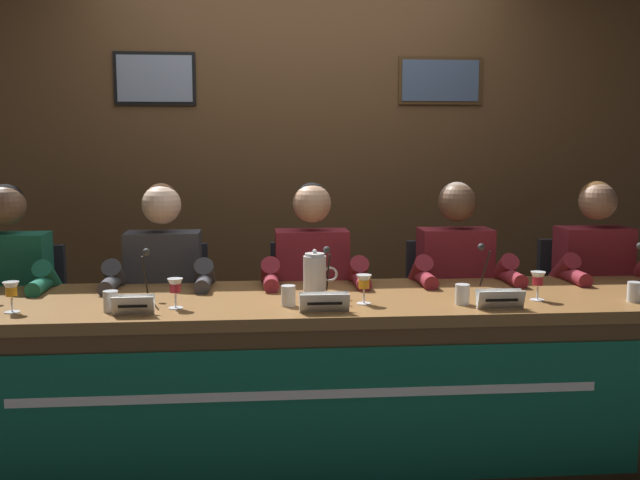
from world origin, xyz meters
TOP-DOWN VIEW (x-y plane):
  - ground_plane at (0.00, 0.00)m, footprint 12.00×12.00m
  - wall_back_panelled at (-0.00, 1.44)m, footprint 5.15×0.14m
  - conference_table at (-0.00, -0.12)m, footprint 3.95×0.81m
  - chair_far_left at (-1.46, 0.59)m, footprint 0.44×0.44m
  - panelist_far_left at (-1.46, 0.39)m, footprint 0.51×0.48m
  - juice_glass_far_left at (-1.24, -0.20)m, footprint 0.06×0.06m
  - chair_left at (-0.73, 0.59)m, footprint 0.44×0.44m
  - panelist_left at (-0.73, 0.39)m, footprint 0.51×0.48m
  - nameplate_left at (-0.76, -0.29)m, footprint 0.16×0.06m
  - juice_glass_left at (-0.61, -0.18)m, footprint 0.06×0.06m
  - water_cup_left at (-0.86, -0.22)m, footprint 0.06×0.06m
  - microphone_left at (-0.75, -0.03)m, footprint 0.06×0.17m
  - chair_center at (0.00, 0.59)m, footprint 0.44×0.44m
  - panelist_center at (0.00, 0.39)m, footprint 0.51×0.48m
  - nameplate_center at (-0.01, -0.30)m, footprint 0.20×0.06m
  - juice_glass_center at (0.17, -0.16)m, footprint 0.06×0.06m
  - water_cup_center at (-0.15, -0.17)m, footprint 0.06×0.06m
  - microphone_center at (0.03, -0.04)m, footprint 0.06×0.17m
  - chair_right at (0.73, 0.59)m, footprint 0.44×0.44m
  - panelist_right at (0.73, 0.39)m, footprint 0.51×0.48m
  - nameplate_right at (0.71, -0.30)m, footprint 0.19×0.06m
  - juice_glass_right at (0.92, -0.16)m, footprint 0.06×0.06m
  - water_cup_right at (0.58, -0.21)m, footprint 0.06×0.06m
  - microphone_right at (0.74, -0.01)m, footprint 0.06×0.17m
  - chair_far_right at (1.46, 0.59)m, footprint 0.44×0.44m
  - panelist_far_right at (1.46, 0.39)m, footprint 0.51×0.48m
  - water_cup_far_right at (1.32, -0.22)m, footprint 0.06×0.06m
  - water_pitcher_central at (-0.02, 0.00)m, footprint 0.15×0.10m

SIDE VIEW (x-z plane):
  - ground_plane at x=0.00m, z-range 0.00..0.00m
  - chair_far_left at x=-1.46m, z-range -0.01..0.88m
  - chair_left at x=-0.73m, z-range -0.01..0.88m
  - chair_center at x=0.00m, z-range -0.01..0.88m
  - chair_right at x=0.73m, z-range -0.01..0.88m
  - chair_far_right at x=1.46m, z-range -0.01..0.88m
  - conference_table at x=0.00m, z-range 0.14..0.89m
  - panelist_far_left at x=-1.46m, z-range 0.10..1.32m
  - panelist_left at x=-0.73m, z-range 0.10..1.32m
  - panelist_center at x=0.00m, z-range 0.10..1.32m
  - panelist_right at x=0.73m, z-range 0.10..1.32m
  - panelist_far_right at x=1.46m, z-range 0.10..1.32m
  - water_cup_left at x=-0.86m, z-range 0.74..0.83m
  - water_cup_center at x=-0.15m, z-range 0.74..0.83m
  - water_cup_right at x=0.58m, z-range 0.74..0.83m
  - water_cup_far_right at x=1.32m, z-range 0.74..0.83m
  - nameplate_right at x=0.71m, z-range 0.75..0.83m
  - nameplate_left at x=-0.76m, z-range 0.75..0.83m
  - nameplate_center at x=-0.01m, z-range 0.75..0.83m
  - microphone_left at x=-0.75m, z-range 0.72..0.93m
  - microphone_center at x=0.03m, z-range 0.72..0.93m
  - microphone_right at x=0.74m, z-range 0.72..0.93m
  - juice_glass_far_left at x=-1.24m, z-range 0.77..0.90m
  - juice_glass_left at x=-0.61m, z-range 0.77..0.90m
  - juice_glass_center at x=0.17m, z-range 0.77..0.90m
  - juice_glass_right at x=0.92m, z-range 0.77..0.90m
  - water_pitcher_central at x=-0.02m, z-range 0.74..0.95m
  - wall_back_panelled at x=0.00m, z-range 0.00..2.60m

